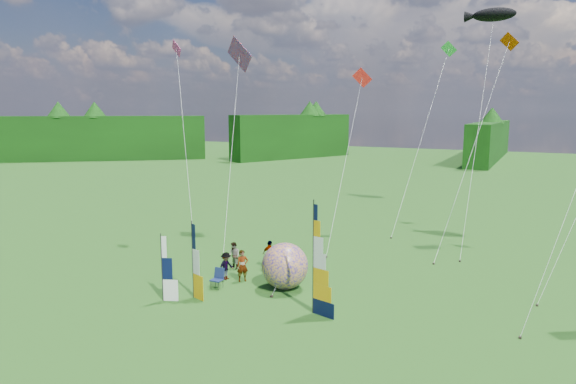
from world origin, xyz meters
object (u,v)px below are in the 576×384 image
at_px(spectator_b, 234,256).
at_px(kite_whale, 480,112).
at_px(spectator_c, 226,266).
at_px(bol_inflatable, 285,266).
at_px(side_banner_left, 193,261).
at_px(spectator_d, 270,255).
at_px(feather_banner_main, 313,259).
at_px(camp_chair, 217,279).
at_px(spectator_a, 243,266).
at_px(side_banner_far, 162,269).

distance_m(spectator_b, kite_whale, 20.23).
bearing_deg(spectator_c, bol_inflatable, -77.71).
relative_size(side_banner_left, spectator_d, 2.20).
bearing_deg(spectator_d, bol_inflatable, 139.08).
relative_size(side_banner_left, bol_inflatable, 1.55).
bearing_deg(feather_banner_main, kite_whale, 89.95).
distance_m(camp_chair, kite_whale, 22.22).
bearing_deg(camp_chair, spectator_d, 75.77).
bearing_deg(spectator_a, kite_whale, 11.92).
xyz_separation_m(spectator_b, spectator_d, (1.95, 0.95, 0.06)).
xyz_separation_m(bol_inflatable, spectator_a, (-2.65, -0.03, -0.36)).
xyz_separation_m(side_banner_left, bol_inflatable, (3.55, 3.32, -0.69)).
height_order(spectator_a, spectator_c, spectator_a).
bearing_deg(side_banner_far, feather_banner_main, -6.91).
distance_m(spectator_b, spectator_d, 2.17).
bearing_deg(spectator_d, spectator_b, 32.66).
height_order(bol_inflatable, kite_whale, kite_whale).
bearing_deg(camp_chair, spectator_a, 67.51).
distance_m(spectator_b, camp_chair, 3.50).
height_order(feather_banner_main, spectator_d, feather_banner_main).
distance_m(side_banner_far, spectator_d, 7.40).
xyz_separation_m(side_banner_far, spectator_a, (1.98, 4.37, -0.78)).
relative_size(side_banner_left, spectator_c, 2.46).
distance_m(side_banner_far, bol_inflatable, 6.41).
bearing_deg(spectator_d, side_banner_left, 85.39).
bearing_deg(spectator_b, spectator_c, -48.06).
bearing_deg(spectator_a, bol_inflatable, -44.21).
relative_size(side_banner_far, spectator_b, 2.05).
bearing_deg(bol_inflatable, side_banner_far, -136.41).
distance_m(side_banner_far, spectator_b, 6.12).
xyz_separation_m(side_banner_left, spectator_c, (-0.08, 3.11, -1.15)).
distance_m(bol_inflatable, camp_chair, 3.73).
bearing_deg(kite_whale, spectator_c, -106.18).
bearing_deg(side_banner_far, spectator_d, 50.01).
relative_size(feather_banner_main, side_banner_left, 1.36).
xyz_separation_m(side_banner_left, kite_whale, (11.11, 18.94, 7.43)).
xyz_separation_m(side_banner_left, spectator_a, (0.90, 3.29, -1.04)).
xyz_separation_m(side_banner_left, camp_chair, (0.30, 1.64, -1.39)).
height_order(spectator_c, kite_whale, kite_whale).
relative_size(side_banner_left, spectator_b, 2.36).
xyz_separation_m(camp_chair, kite_whale, (10.81, 17.30, 8.82)).
height_order(side_banner_far, kite_whale, kite_whale).
relative_size(side_banner_far, spectator_a, 1.88).
bearing_deg(bol_inflatable, side_banner_left, -136.93).
bearing_deg(spectator_b, feather_banner_main, -8.04).
bearing_deg(spectator_b, spectator_a, -23.48).
bearing_deg(spectator_b, side_banner_left, -59.39).
relative_size(spectator_b, spectator_d, 0.93).
height_order(spectator_b, kite_whale, kite_whale).
bearing_deg(kite_whale, feather_banner_main, -85.88).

